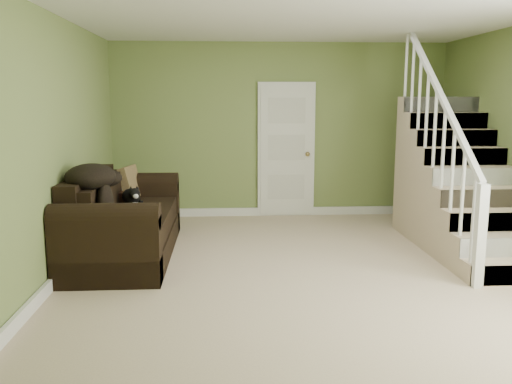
{
  "coord_description": "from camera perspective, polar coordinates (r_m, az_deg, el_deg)",
  "views": [
    {
      "loc": [
        -0.85,
        -5.42,
        1.77
      ],
      "look_at": [
        -0.5,
        0.36,
        0.77
      ],
      "focal_mm": 38.0,
      "sensor_mm": 36.0,
      "label": 1
    }
  ],
  "objects": [
    {
      "name": "staircase",
      "position": [
        7.08,
        20.27,
        -0.02
      ],
      "size": [
        1.0,
        2.51,
        2.82
      ],
      "color": "tan",
      "rests_on": "floor"
    },
    {
      "name": "door",
      "position": [
        8.22,
        3.2,
        4.41
      ],
      "size": [
        0.86,
        0.12,
        2.02
      ],
      "color": "white",
      "rests_on": "floor"
    },
    {
      "name": "ceiling",
      "position": [
        5.55,
        5.67,
        18.31
      ],
      "size": [
        5.0,
        5.5,
        0.01
      ],
      "primitive_type": "cube",
      "color": "white",
      "rests_on": "wall_back"
    },
    {
      "name": "sofa",
      "position": [
        6.38,
        -13.99,
        -3.31
      ],
      "size": [
        1.03,
        2.39,
        0.94
      ],
      "color": "black",
      "rests_on": "floor"
    },
    {
      "name": "wall_back",
      "position": [
        8.23,
        2.48,
        6.48
      ],
      "size": [
        5.0,
        0.04,
        2.6
      ],
      "primitive_type": "cube",
      "color": "olive",
      "rests_on": "floor"
    },
    {
      "name": "banana",
      "position": [
        5.9,
        -13.86,
        -2.6
      ],
      "size": [
        0.13,
        0.18,
        0.05
      ],
      "primitive_type": "ellipsoid",
      "rotation": [
        0.0,
        0.0,
        0.48
      ],
      "color": "yellow",
      "rests_on": "sofa"
    },
    {
      "name": "cat",
      "position": [
        6.68,
        -13.06,
        -0.48
      ],
      "size": [
        0.35,
        0.53,
        0.26
      ],
      "rotation": [
        0.0,
        0.0,
        0.39
      ],
      "color": "black",
      "rests_on": "sofa"
    },
    {
      "name": "floor",
      "position": [
        5.77,
        5.23,
        -8.17
      ],
      "size": [
        5.0,
        5.5,
        0.01
      ],
      "primitive_type": "cube",
      "color": "tan",
      "rests_on": "ground"
    },
    {
      "name": "side_table",
      "position": [
        7.13,
        -14.35,
        -2.22
      ],
      "size": [
        0.57,
        0.57,
        0.86
      ],
      "rotation": [
        0.0,
        0.0,
        0.08
      ],
      "color": "black",
      "rests_on": "floor"
    },
    {
      "name": "throw_blanket",
      "position": [
        5.86,
        -17.03,
        1.54
      ],
      "size": [
        0.57,
        0.71,
        0.27
      ],
      "primitive_type": "ellipsoid",
      "rotation": [
        0.0,
        0.0,
        -0.12
      ],
      "color": "black",
      "rests_on": "sofa"
    },
    {
      "name": "throw_pillow",
      "position": [
        7.15,
        -13.06,
        1.03
      ],
      "size": [
        0.27,
        0.44,
        0.42
      ],
      "primitive_type": "cube",
      "rotation": [
        0.0,
        -0.24,
        -0.19
      ],
      "color": "#462F1C",
      "rests_on": "sofa"
    },
    {
      "name": "wall_front",
      "position": [
        2.84,
        13.97,
        -0.1
      ],
      "size": [
        5.0,
        0.04,
        2.6
      ],
      "primitive_type": "cube",
      "color": "olive",
      "rests_on": "floor"
    },
    {
      "name": "wall_left",
      "position": [
        5.69,
        -20.39,
        4.4
      ],
      "size": [
        0.04,
        5.5,
        2.6
      ],
      "primitive_type": "cube",
      "color": "olive",
      "rests_on": "floor"
    },
    {
      "name": "baseboard_back",
      "position": [
        8.36,
        2.44,
        -2.04
      ],
      "size": [
        5.0,
        0.04,
        0.12
      ],
      "primitive_type": "cube",
      "color": "white",
      "rests_on": "floor"
    },
    {
      "name": "baseboard_left",
      "position": [
        5.91,
        -19.39,
        -7.64
      ],
      "size": [
        0.04,
        5.5,
        0.12
      ],
      "primitive_type": "cube",
      "color": "white",
      "rests_on": "floor"
    }
  ]
}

